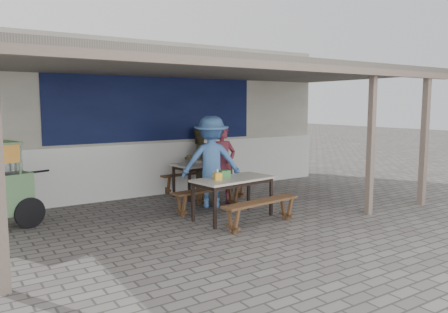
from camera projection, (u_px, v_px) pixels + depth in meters
ground at (240, 221)px, 7.78m from camera, size 60.00×60.00×0.00m
back_wall at (155, 119)px, 10.55m from camera, size 9.00×1.28×3.50m
warung_roof at (214, 70)px, 8.22m from camera, size 9.00×4.21×2.81m
table_left at (203, 167)px, 9.88m from camera, size 1.33×0.86×0.75m
bench_left_street at (221, 186)px, 9.39m from camera, size 1.39×0.40×0.45m
bench_left_wall at (186, 178)px, 10.44m from camera, size 1.39×0.40×0.45m
table_right at (233, 182)px, 7.91m from camera, size 1.57×0.92×0.75m
bench_right_street at (261, 207)px, 7.41m from camera, size 1.61×0.49×0.45m
bench_right_wall at (209, 194)px, 8.48m from camera, size 1.61×0.49×0.45m
patron_street_side at (223, 165)px, 9.03m from camera, size 0.62×0.42×1.66m
patron_wall_side at (199, 160)px, 10.37m from camera, size 0.82×0.68×1.54m
patron_right_table at (211, 162)px, 8.79m from camera, size 1.38×1.20×1.85m
tissue_box at (218, 176)px, 7.69m from camera, size 0.15×0.15×0.13m
donation_box at (225, 174)px, 7.98m from camera, size 0.20×0.14×0.12m
condiment_jar at (211, 159)px, 10.14m from camera, size 0.09×0.09×0.10m
condiment_bowl at (198, 162)px, 9.90m from camera, size 0.24×0.24×0.04m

